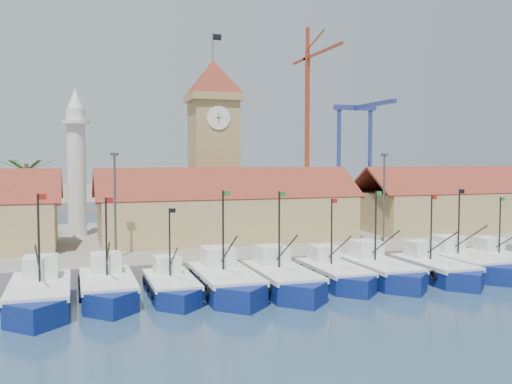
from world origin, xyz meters
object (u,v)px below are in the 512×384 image
object	(u,v)px
boat_5	(336,276)
clock_tower	(213,142)
boat_0	(39,298)
minaret	(76,161)

from	to	relation	value
boat_5	clock_tower	size ratio (longest dim) A/B	0.42
boat_5	boat_0	bearing A→B (deg)	-177.84
clock_tower	minaret	distance (m)	15.30
boat_5	clock_tower	distance (m)	26.16
boat_0	clock_tower	size ratio (longest dim) A/B	0.47
minaret	clock_tower	bearing A→B (deg)	-7.61
boat_0	boat_5	bearing A→B (deg)	2.16
boat_5	clock_tower	bearing A→B (deg)	100.59
boat_0	minaret	world-z (taller)	minaret
boat_5	minaret	size ratio (longest dim) A/B	0.59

